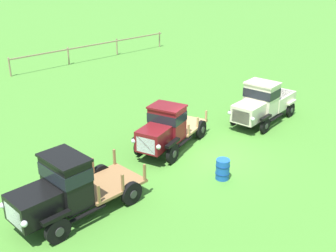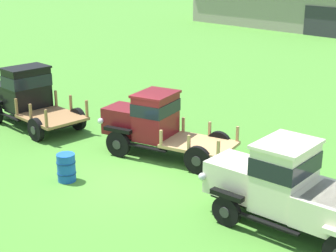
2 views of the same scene
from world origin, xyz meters
name	(u,v)px [view 1 (image 1 of 2)]	position (x,y,z in m)	size (l,w,h in m)	color
ground_plane	(212,159)	(0.00, 0.00, 0.00)	(240.00, 240.00, 0.00)	#47842D
paddock_fence	(95,47)	(6.45, 18.12, 1.01)	(14.45, 0.39, 1.35)	#997F60
vintage_truck_foreground_near	(64,188)	(-6.78, 0.52, 1.14)	(4.80, 2.16, 2.26)	black
vintage_truck_second_in_line	(166,128)	(-0.89, 1.93, 1.10)	(4.78, 2.87, 2.11)	black
vintage_truck_midrow_center	(263,102)	(5.13, 1.04, 1.08)	(4.70, 2.33, 2.18)	black
oil_drum_beside_row	(223,169)	(-0.97, -1.38, 0.42)	(0.56, 0.56, 0.83)	#1951B2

